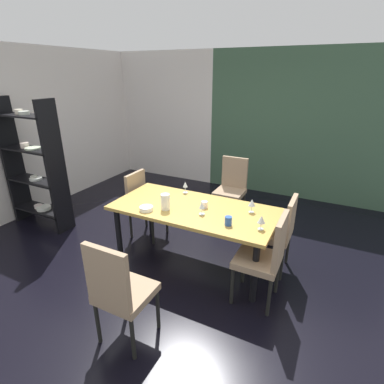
% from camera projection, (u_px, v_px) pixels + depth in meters
% --- Properties ---
extents(ground_plane, '(6.03, 5.98, 0.02)m').
position_uv_depth(ground_plane, '(174.00, 262.00, 3.86)').
color(ground_plane, black).
extents(back_panel_interior, '(2.27, 0.10, 2.67)m').
position_uv_depth(back_panel_interior, '(165.00, 117.00, 6.58)').
color(back_panel_interior, silver).
rests_on(back_panel_interior, ground_plane).
extents(garden_window_panel, '(3.76, 0.10, 2.67)m').
position_uv_depth(garden_window_panel, '(310.00, 128.00, 5.32)').
color(garden_window_panel, '#395741').
rests_on(garden_window_panel, ground_plane).
extents(left_interior_panel, '(0.10, 5.98, 2.67)m').
position_uv_depth(left_interior_panel, '(4.00, 137.00, 4.59)').
color(left_interior_panel, silver).
rests_on(left_interior_panel, ground_plane).
extents(dining_table, '(1.96, 0.92, 0.76)m').
position_uv_depth(dining_table, '(194.00, 214.00, 3.61)').
color(dining_table, '#B79143').
rests_on(dining_table, ground_plane).
extents(chair_left_far, '(0.45, 0.44, 0.94)m').
position_uv_depth(chair_left_far, '(143.00, 200.00, 4.31)').
color(chair_left_far, '#967C61').
rests_on(chair_left_far, ground_plane).
extents(chair_head_near, '(0.44, 0.44, 1.04)m').
position_uv_depth(chair_head_near, '(119.00, 290.00, 2.50)').
color(chair_head_near, '#967C61').
rests_on(chair_head_near, ground_plane).
extents(chair_head_far, '(0.44, 0.45, 1.01)m').
position_uv_depth(chair_head_far, '(232.00, 186.00, 4.80)').
color(chair_head_far, '#967C61').
rests_on(chair_head_far, ground_plane).
extents(chair_right_far, '(0.44, 0.44, 0.95)m').
position_uv_depth(chair_right_far, '(278.00, 229.00, 3.51)').
color(chair_right_far, '#967C61').
rests_on(chair_right_far, ground_plane).
extents(chair_right_near, '(0.44, 0.44, 1.01)m').
position_uv_depth(chair_right_near, '(266.00, 255.00, 2.99)').
color(chair_right_near, '#967C61').
rests_on(chair_right_near, ground_plane).
extents(display_shelf, '(1.01, 0.31, 1.94)m').
position_uv_depth(display_shelf, '(34.00, 166.00, 4.45)').
color(display_shelf, black).
rests_on(display_shelf, ground_plane).
extents(wine_glass_near_shelf, '(0.07, 0.07, 0.16)m').
position_uv_depth(wine_glass_near_shelf, '(185.00, 185.00, 3.97)').
color(wine_glass_near_shelf, silver).
rests_on(wine_glass_near_shelf, dining_table).
extents(wine_glass_west, '(0.08, 0.08, 0.16)m').
position_uv_depth(wine_glass_west, '(252.00, 203.00, 3.41)').
color(wine_glass_west, silver).
rests_on(wine_glass_west, dining_table).
extents(wine_glass_north, '(0.08, 0.08, 0.15)m').
position_uv_depth(wine_glass_north, '(261.00, 220.00, 3.04)').
color(wine_glass_north, silver).
rests_on(wine_glass_north, dining_table).
extents(wine_glass_rear, '(0.07, 0.07, 0.15)m').
position_uv_depth(wine_glass_rear, '(202.00, 205.00, 3.37)').
color(wine_glass_rear, silver).
rests_on(wine_glass_rear, dining_table).
extents(serving_bowl_front, '(0.16, 0.16, 0.05)m').
position_uv_depth(serving_bowl_front, '(146.00, 208.00, 3.49)').
color(serving_bowl_front, white).
rests_on(serving_bowl_front, dining_table).
extents(cup_right, '(0.08, 0.08, 0.08)m').
position_uv_depth(cup_right, '(204.00, 205.00, 3.56)').
color(cup_right, white).
rests_on(cup_right, dining_table).
extents(cup_center, '(0.08, 0.08, 0.10)m').
position_uv_depth(cup_center, '(228.00, 221.00, 3.15)').
color(cup_center, '#274CA0').
rests_on(cup_center, dining_table).
extents(pitcher_south, '(0.12, 0.11, 0.19)m').
position_uv_depth(pitcher_south, '(165.00, 202.00, 3.49)').
color(pitcher_south, white).
rests_on(pitcher_south, dining_table).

